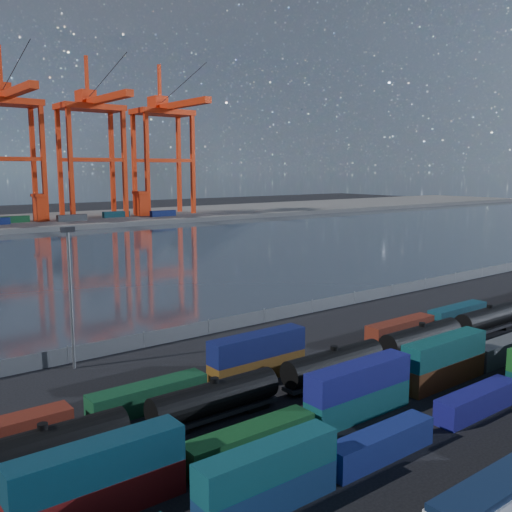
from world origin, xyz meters
TOP-DOWN VIEW (x-y plane):
  - ground at (0.00, 0.00)m, footprint 700.00×700.00m
  - harbor_water at (0.00, 105.00)m, footprint 700.00×700.00m
  - container_row_south at (-10.59, -9.79)m, footprint 138.10×2.22m
  - container_row_mid at (-12.22, -3.33)m, footprint 129.29×2.43m
  - container_row_north at (-1.36, 10.13)m, footprint 127.90×2.43m
  - tanker_string at (-17.03, 4.15)m, footprint 90.96×2.89m
  - waterfront_fence at (-0.00, 28.00)m, footprint 160.12×0.12m
  - yard_light_mast at (-30.00, 26.00)m, footprint 1.60×0.40m

SIDE VIEW (x-z plane):
  - ground at x=0.00m, z-range 0.00..0.00m
  - harbor_water at x=0.00m, z-range 0.01..0.01m
  - waterfront_fence at x=0.00m, z-range -0.10..2.10m
  - container_row_north at x=-1.36m, z-range -1.01..4.17m
  - container_row_south at x=-10.59m, z-range -0.44..4.29m
  - container_row_mid at x=-12.22m, z-range -0.59..4.58m
  - tanker_string at x=-17.03m, z-range 0.01..4.14m
  - yard_light_mast at x=-30.00m, z-range 1.00..17.60m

